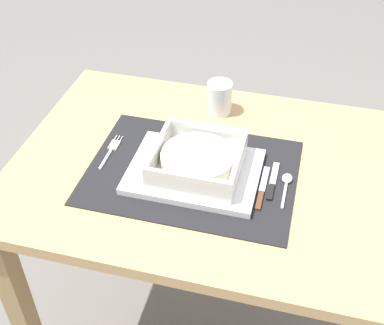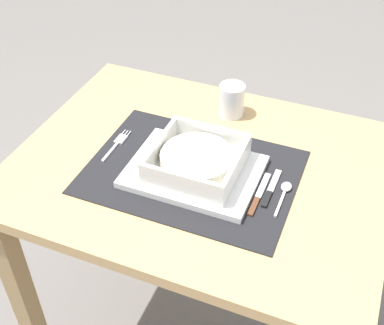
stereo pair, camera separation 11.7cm
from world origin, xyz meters
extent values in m
cube|color=tan|center=(0.00, 0.00, 0.69)|extent=(0.88, 0.68, 0.03)
cube|color=#A48252|center=(-0.39, -0.29, 0.34)|extent=(0.05, 0.05, 0.68)
cube|color=#A48252|center=(-0.39, 0.29, 0.34)|extent=(0.05, 0.05, 0.68)
cube|color=#A48252|center=(0.39, 0.29, 0.34)|extent=(0.05, 0.05, 0.68)
cube|color=black|center=(-0.01, -0.04, 0.71)|extent=(0.48, 0.35, 0.00)
cube|color=white|center=(0.00, -0.04, 0.72)|extent=(0.30, 0.22, 0.02)
cube|color=white|center=(0.01, -0.04, 0.73)|extent=(0.20, 0.20, 0.01)
cube|color=white|center=(-0.09, -0.04, 0.76)|extent=(0.01, 0.20, 0.05)
cube|color=white|center=(0.10, -0.04, 0.76)|extent=(0.01, 0.20, 0.05)
cube|color=white|center=(0.01, -0.13, 0.76)|extent=(0.18, 0.01, 0.05)
cube|color=white|center=(0.01, 0.05, 0.76)|extent=(0.18, 0.01, 0.05)
cylinder|color=beige|center=(0.01, -0.04, 0.75)|extent=(0.17, 0.17, 0.03)
cube|color=silver|center=(-0.22, -0.05, 0.71)|extent=(0.01, 0.08, 0.00)
cube|color=silver|center=(-0.22, 0.01, 0.71)|extent=(0.02, 0.04, 0.00)
cylinder|color=silver|center=(-0.23, 0.03, 0.71)|extent=(0.00, 0.02, 0.00)
cylinder|color=silver|center=(-0.22, 0.03, 0.71)|extent=(0.00, 0.02, 0.00)
cylinder|color=silver|center=(-0.21, 0.03, 0.71)|extent=(0.00, 0.02, 0.00)
cube|color=silver|center=(0.21, -0.07, 0.71)|extent=(0.01, 0.08, 0.00)
ellipsoid|color=silver|center=(0.21, -0.01, 0.72)|extent=(0.02, 0.03, 0.01)
cube|color=black|center=(0.18, -0.06, 0.71)|extent=(0.01, 0.05, 0.01)
cube|color=silver|center=(0.18, 0.00, 0.71)|extent=(0.01, 0.08, 0.00)
cube|color=#59331E|center=(0.16, -0.10, 0.71)|extent=(0.01, 0.06, 0.01)
cube|color=silver|center=(0.16, -0.02, 0.71)|extent=(0.01, 0.09, 0.00)
cylinder|color=white|center=(0.00, 0.22, 0.75)|extent=(0.07, 0.07, 0.09)
cylinder|color=gold|center=(0.00, 0.22, 0.73)|extent=(0.06, 0.06, 0.05)
camera|label=1|loc=(0.22, -0.90, 1.50)|focal=47.82mm
camera|label=2|loc=(0.33, -0.87, 1.50)|focal=47.82mm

